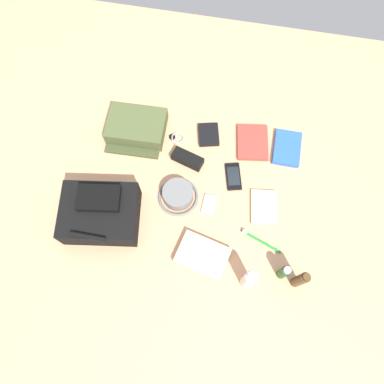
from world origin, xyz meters
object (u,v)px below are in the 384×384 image
at_px(toothpaste_tube, 249,280).
at_px(notepad, 264,206).
at_px(paperback_novel, 287,148).
at_px(wallet, 209,135).
at_px(folded_towel, 203,256).
at_px(backpack, 100,213).
at_px(toothbrush, 259,240).
at_px(travel_guidebook, 252,142).
at_px(wristwatch, 177,138).
at_px(sunglasses_case, 188,159).
at_px(cell_phone, 233,177).
at_px(media_player, 209,204).
at_px(toiletry_pouch, 136,127).
at_px(bucket_hat, 178,195).
at_px(cologne_bottle, 300,280).
at_px(shampoo_bottle, 284,272).

distance_m(toothpaste_tube, notepad, 0.34).
distance_m(toothpaste_tube, paperback_novel, 0.63).
bearing_deg(wallet, folded_towel, 83.55).
xyz_separation_m(backpack, wallet, (-0.37, -0.47, -0.06)).
distance_m(backpack, toothbrush, 0.66).
relative_size(travel_guidebook, notepad, 1.30).
relative_size(backpack, toothbrush, 1.93).
height_order(notepad, folded_towel, folded_towel).
bearing_deg(wristwatch, toothpaste_tube, 124.07).
xyz_separation_m(notepad, folded_towel, (0.22, 0.26, 0.01)).
xyz_separation_m(backpack, toothpaste_tube, (-0.63, 0.16, 0.02)).
bearing_deg(sunglasses_case, cell_phone, -174.12).
relative_size(backpack, media_player, 3.90).
xyz_separation_m(toothpaste_tube, toothbrush, (-0.03, -0.18, -0.08)).
bearing_deg(toiletry_pouch, sunglasses_case, 157.56).
bearing_deg(backpack, cell_phone, -151.07).
distance_m(bucket_hat, media_player, 0.14).
relative_size(wallet, notepad, 0.73).
bearing_deg(media_player, toothbrush, 152.58).
distance_m(cell_phone, notepad, 0.19).
relative_size(cell_phone, sunglasses_case, 0.98).
bearing_deg(paperback_novel, toothbrush, 80.32).
xyz_separation_m(backpack, bucket_hat, (-0.29, -0.15, -0.04)).
relative_size(toiletry_pouch, wallet, 2.40).
xyz_separation_m(toothpaste_tube, sunglasses_case, (0.33, -0.48, -0.06)).
bearing_deg(folded_towel, wallet, -83.10).
relative_size(wristwatch, toothbrush, 0.41).
xyz_separation_m(wallet, notepad, (-0.29, 0.30, -0.00)).
relative_size(toothbrush, sunglasses_case, 1.24).
distance_m(cologne_bottle, cell_phone, 0.51).
distance_m(toothpaste_tube, wristwatch, 0.71).
bearing_deg(travel_guidebook, toothbrush, 100.44).
xyz_separation_m(cologne_bottle, media_player, (0.39, -0.26, -0.08)).
bearing_deg(shampoo_bottle, cologne_bottle, 159.55).
bearing_deg(cologne_bottle, toiletry_pouch, -35.55).
relative_size(paperback_novel, media_player, 2.00).
xyz_separation_m(toothbrush, folded_towel, (0.22, 0.11, 0.01)).
bearing_deg(cell_phone, bucket_hat, 31.57).
height_order(bucket_hat, shampoo_bottle, shampoo_bottle).
bearing_deg(media_player, cell_phone, -120.43).
xyz_separation_m(media_player, wristwatch, (0.20, -0.29, 0.00)).
relative_size(media_player, wristwatch, 1.22).
distance_m(toothpaste_tube, media_player, 0.37).
bearing_deg(sunglasses_case, wallet, -99.96).
bearing_deg(cell_phone, toothpaste_tube, 104.49).
relative_size(cologne_bottle, paperback_novel, 0.99).
xyz_separation_m(shampoo_bottle, travel_guidebook, (0.19, -0.57, -0.05)).
height_order(bucket_hat, paperback_novel, bucket_hat).
xyz_separation_m(toiletry_pouch, wristwatch, (-0.19, 0.00, -0.03)).
distance_m(media_player, wallet, 0.33).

